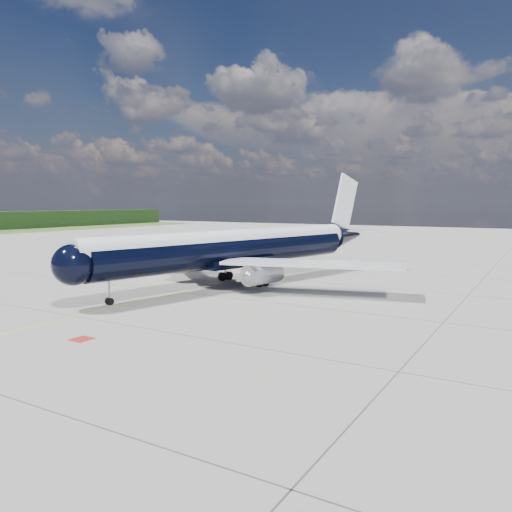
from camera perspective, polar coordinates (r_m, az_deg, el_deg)
name	(u,v)px	position (r m, az deg, el deg)	size (l,w,h in m)	color
ground	(262,272)	(76.44, 0.73, -1.82)	(320.00, 320.00, 0.00)	gray
taxiway_centerline	(245,276)	(72.19, -1.25, -2.29)	(0.16, 160.00, 0.01)	yellow
red_marking	(82,339)	(41.54, -19.29, -8.96)	(1.60, 1.60, 0.01)	maroon
main_airliner	(242,247)	(65.04, -1.57, 0.99)	(42.37, 52.36, 15.31)	black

